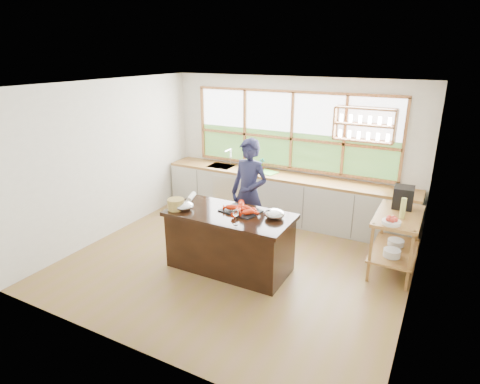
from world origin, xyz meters
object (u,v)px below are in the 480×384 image
Objects in this scene: island at (230,241)px; espresso_machine at (403,197)px; wicker_basket at (176,204)px; cook at (249,194)px.

espresso_machine is at bearing 32.97° from island.
espresso_machine is 1.30× the size of wicker_basket.
espresso_machine reaches higher than wicker_basket.
island is 0.97m from wicker_basket.
espresso_machine is at bearing 21.75° from cook.
island is at bearing -74.94° from cook.
cook reaches higher than island.
wicker_basket is (-0.67, -1.09, 0.06)m from cook.
island is 7.36× the size of wicker_basket.
island is 0.97m from cook.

